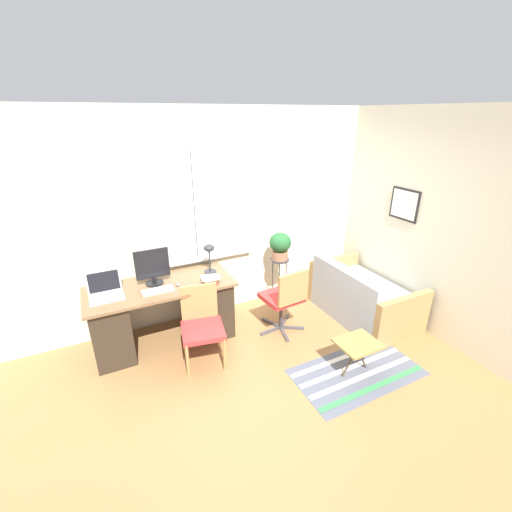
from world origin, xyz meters
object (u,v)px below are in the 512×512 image
potted_plant (280,245)px  laptop (106,292)px  mouse (177,285)px  office_chair_swivel (285,298)px  book_stack (210,280)px  keyboard (158,290)px  folding_stool (358,345)px  desk_lamp (209,252)px  plant_stand (280,266)px  desk_chair_wooden (202,324)px  monitor (153,267)px  couch_loveseat (361,298)px

potted_plant → laptop: bearing=-177.7°
mouse → laptop: bearing=172.0°
office_chair_swivel → book_stack: bearing=-22.9°
keyboard → folding_stool: (1.75, -1.35, -0.42)m
potted_plant → desk_lamp: bearing=-179.4°
desk_lamp → book_stack: desk_lamp is taller
office_chair_swivel → plant_stand: office_chair_swivel is taller
desk_chair_wooden → laptop: bearing=160.6°
mouse → desk_chair_wooden: (0.14, -0.41, -0.32)m
keyboard → mouse: 0.23m
laptop → keyboard: laptop is taller
monitor → desk_lamp: 0.69m
laptop → book_stack: laptop is taller
desk_lamp → desk_chair_wooden: (-0.33, -0.60, -0.58)m
book_stack → couch_loveseat: bearing=-12.1°
book_stack → folding_stool: (1.16, -1.27, -0.46)m
desk_chair_wooden → folding_stool: (1.39, -0.96, -0.10)m
laptop → potted_plant: (2.23, 0.09, 0.13)m
desk_chair_wooden → folding_stool: bearing=-23.8°
laptop → plant_stand: laptop is taller
folding_stool → potted_plant: bearing=91.7°
mouse → potted_plant: (1.48, 0.20, 0.17)m
potted_plant → folding_stool: bearing=-88.3°
monitor → potted_plant: 1.70m
monitor → keyboard: (-0.00, -0.21, -0.20)m
couch_loveseat → keyboard: bearing=79.0°
keyboard → folding_stool: size_ratio=0.80×
laptop → book_stack: 1.14m
plant_stand → book_stack: bearing=-165.0°
mouse → plant_stand: bearing=7.6°
plant_stand → desk_lamp: bearing=-179.4°
keyboard → potted_plant: bearing=7.5°
keyboard → office_chair_swivel: size_ratio=0.38×
desk_chair_wooden → office_chair_swivel: office_chair_swivel is taller
desk_chair_wooden → mouse: bearing=119.1°
book_stack → plant_stand: 1.17m
monitor → couch_loveseat: 2.77m
monitor → folding_stool: (1.75, -1.56, -0.62)m
book_stack → office_chair_swivel: 0.96m
monitor → office_chair_swivel: monitor is taller
keyboard → couch_loveseat: keyboard is taller
laptop → monitor: monitor is taller
monitor → desk_chair_wooden: (0.36, -0.59, -0.52)m
mouse → couch_loveseat: (2.36, -0.53, -0.51)m
office_chair_swivel → plant_stand: size_ratio=1.21×
couch_loveseat → folding_stool: size_ratio=3.28×
plant_stand → folding_stool: plant_stand is taller
monitor → keyboard: monitor is taller
desk_chair_wooden → plant_stand: desk_chair_wooden is taller
book_stack → couch_loveseat: 2.11m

